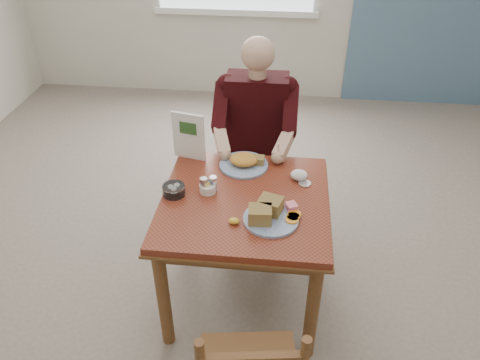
# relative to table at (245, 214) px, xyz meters

# --- Properties ---
(floor) EXTENTS (6.00, 6.00, 0.00)m
(floor) POSITION_rel_table_xyz_m (0.00, 0.00, -0.64)
(floor) COLOR #6A5E55
(floor) RESTS_ON ground
(lemon_wedge) EXTENTS (0.06, 0.04, 0.03)m
(lemon_wedge) POSITION_rel_table_xyz_m (-0.03, -0.21, 0.13)
(lemon_wedge) COLOR gold
(lemon_wedge) RESTS_ON table
(napkin) EXTENTS (0.11, 0.10, 0.06)m
(napkin) POSITION_rel_table_xyz_m (0.29, 0.21, 0.14)
(napkin) COLOR white
(napkin) RESTS_ON table
(metal_dish) EXTENTS (0.09, 0.09, 0.01)m
(metal_dish) POSITION_rel_table_xyz_m (0.32, 0.17, 0.12)
(metal_dish) COLOR silver
(metal_dish) RESTS_ON table
(table) EXTENTS (0.92, 0.92, 0.75)m
(table) POSITION_rel_table_xyz_m (0.00, 0.00, 0.00)
(table) COLOR maroon
(table) RESTS_ON ground
(chair_far) EXTENTS (0.42, 0.42, 0.95)m
(chair_far) POSITION_rel_table_xyz_m (0.00, 0.80, -0.16)
(chair_far) COLOR brown
(chair_far) RESTS_ON ground
(diner) EXTENTS (0.53, 0.56, 1.39)m
(diner) POSITION_rel_table_xyz_m (0.00, 0.71, 0.17)
(diner) COLOR tan
(diner) RESTS_ON chair_far
(near_plate) EXTENTS (0.31, 0.30, 0.09)m
(near_plate) POSITION_rel_table_xyz_m (0.14, -0.16, 0.15)
(near_plate) COLOR white
(near_plate) RESTS_ON table
(far_plate) EXTENTS (0.30, 0.30, 0.08)m
(far_plate) POSITION_rel_table_xyz_m (-0.03, 0.32, 0.14)
(far_plate) COLOR white
(far_plate) RESTS_ON table
(caddy) EXTENTS (0.10, 0.10, 0.07)m
(caddy) POSITION_rel_table_xyz_m (-0.21, 0.04, 0.14)
(caddy) COLOR white
(caddy) RESTS_ON table
(shakers) EXTENTS (0.10, 0.07, 0.09)m
(shakers) POSITION_rel_table_xyz_m (-0.20, 0.04, 0.16)
(shakers) COLOR white
(shakers) RESTS_ON table
(creamer) EXTENTS (0.15, 0.15, 0.06)m
(creamer) POSITION_rel_table_xyz_m (-0.39, -0.01, 0.14)
(creamer) COLOR white
(creamer) RESTS_ON table
(menu) EXTENTS (0.20, 0.06, 0.30)m
(menu) POSITION_rel_table_xyz_m (-0.37, 0.37, 0.26)
(menu) COLOR white
(menu) RESTS_ON table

